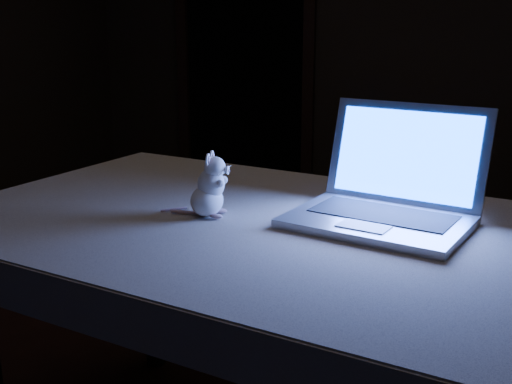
% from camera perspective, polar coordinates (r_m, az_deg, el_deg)
% --- Properties ---
extents(back_wall, '(4.50, 0.04, 2.60)m').
position_cam_1_polar(back_wall, '(4.52, 12.60, 14.12)').
color(back_wall, black).
rests_on(back_wall, ground).
extents(doorway, '(1.06, 0.36, 2.13)m').
position_cam_1_polar(doorway, '(4.79, -0.99, 11.70)').
color(doorway, black).
rests_on(doorway, back_wall).
extents(table, '(1.68, 1.25, 0.82)m').
position_cam_1_polar(table, '(1.93, -0.94, -14.20)').
color(table, black).
rests_on(table, floor).
extents(tablecloth, '(1.90, 1.54, 0.12)m').
position_cam_1_polar(tablecloth, '(1.77, 0.30, -4.12)').
color(tablecloth, beige).
rests_on(tablecloth, table).
extents(laptop, '(0.53, 0.49, 0.31)m').
position_cam_1_polar(laptop, '(1.68, 10.95, 2.02)').
color(laptop, '#A9A8AD').
rests_on(laptop, tablecloth).
extents(plush_mouse, '(0.15, 0.15, 0.18)m').
position_cam_1_polar(plush_mouse, '(1.76, -4.41, 0.66)').
color(plush_mouse, white).
rests_on(plush_mouse, tablecloth).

